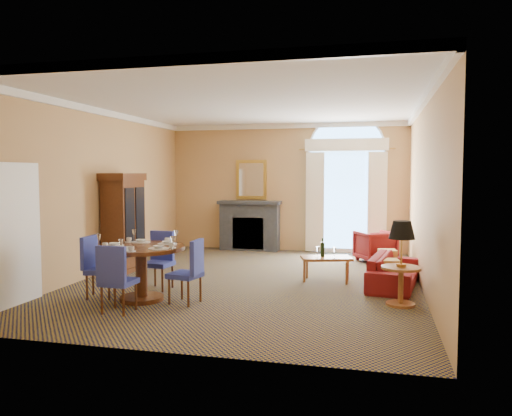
% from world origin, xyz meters
% --- Properties ---
extents(ground, '(7.50, 7.50, 0.00)m').
position_xyz_m(ground, '(0.00, 0.00, 0.00)').
color(ground, '#13153C').
rests_on(ground, ground).
extents(room_envelope, '(6.04, 7.52, 3.45)m').
position_xyz_m(room_envelope, '(-0.03, 0.67, 2.51)').
color(room_envelope, tan).
rests_on(room_envelope, ground).
extents(armoire, '(0.56, 1.00, 1.96)m').
position_xyz_m(armoire, '(-2.72, 0.38, 0.95)').
color(armoire, '#3F1F0E').
rests_on(armoire, ground).
extents(dining_table, '(1.34, 1.34, 1.04)m').
position_xyz_m(dining_table, '(-1.27, -1.74, 0.63)').
color(dining_table, '#3F1F0E').
rests_on(dining_table, ground).
extents(dining_chair_north, '(0.47, 0.48, 0.97)m').
position_xyz_m(dining_chair_north, '(-1.35, -0.89, 0.55)').
color(dining_chair_north, '#2834A0').
rests_on(dining_chair_north, ground).
extents(dining_chair_south, '(0.45, 0.46, 0.97)m').
position_xyz_m(dining_chair_south, '(-1.29, -2.52, 0.55)').
color(dining_chair_south, '#2834A0').
rests_on(dining_chair_south, ground).
extents(dining_chair_east, '(0.51, 0.51, 0.97)m').
position_xyz_m(dining_chair_east, '(-0.47, -1.74, 0.55)').
color(dining_chair_east, '#2834A0').
rests_on(dining_chair_east, ground).
extents(dining_chair_west, '(0.53, 0.53, 0.97)m').
position_xyz_m(dining_chair_west, '(-2.08, -1.72, 0.55)').
color(dining_chair_west, '#2834A0').
rests_on(dining_chair_west, ground).
extents(sofa, '(1.00, 1.93, 0.54)m').
position_xyz_m(sofa, '(2.55, 0.19, 0.27)').
color(sofa, maroon).
rests_on(sofa, ground).
extents(armchair, '(1.02, 1.03, 0.69)m').
position_xyz_m(armchair, '(2.22, 2.57, 0.35)').
color(armchair, maroon).
rests_on(armchair, ground).
extents(coffee_table, '(0.99, 0.73, 0.80)m').
position_xyz_m(coffee_table, '(1.36, 0.29, 0.42)').
color(coffee_table, '#995B2D').
rests_on(coffee_table, ground).
extents(side_table, '(0.58, 0.58, 1.24)m').
position_xyz_m(side_table, '(2.60, -1.11, 0.80)').
color(side_table, '#995B2D').
rests_on(side_table, ground).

